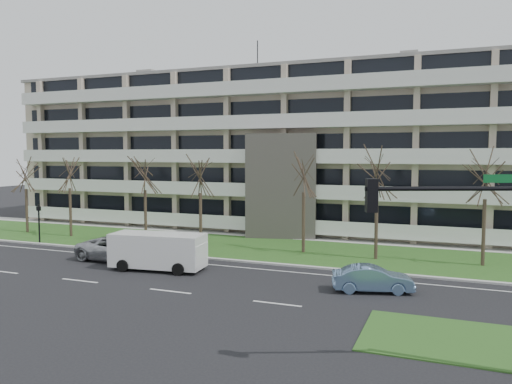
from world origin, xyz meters
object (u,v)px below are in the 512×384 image
at_px(white_van, 159,248).
at_px(traffic_signal, 478,247).
at_px(blue_sedan, 372,279).
at_px(pedestrian_signal, 39,219).
at_px(silver_pickup, 119,249).

xyz_separation_m(white_van, traffic_signal, (17.84, -9.23, 2.92)).
relative_size(blue_sedan, traffic_signal, 0.63).
bearing_deg(pedestrian_signal, blue_sedan, -5.54).
relative_size(blue_sedan, white_van, 0.69).
bearing_deg(traffic_signal, silver_pickup, 131.60).
distance_m(silver_pickup, white_van, 4.16).
height_order(blue_sedan, traffic_signal, traffic_signal).
bearing_deg(white_van, silver_pickup, 156.41).
xyz_separation_m(blue_sedan, white_van, (-13.25, 0.19, 0.68)).
bearing_deg(silver_pickup, white_van, -103.36).
bearing_deg(traffic_signal, pedestrian_signal, 134.14).
bearing_deg(blue_sedan, pedestrian_signal, 64.21).
xyz_separation_m(silver_pickup, blue_sedan, (17.20, -1.39, -0.14)).
bearing_deg(silver_pickup, blue_sedan, -91.07).
relative_size(traffic_signal, pedestrian_signal, 2.09).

